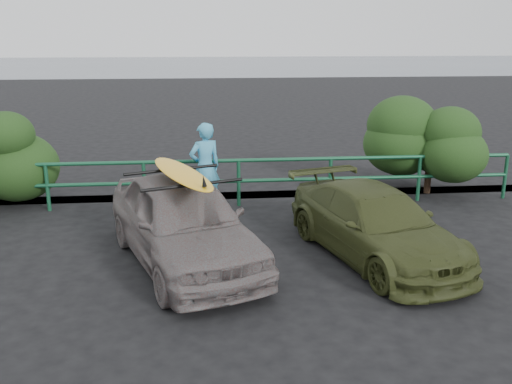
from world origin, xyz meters
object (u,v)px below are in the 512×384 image
man (205,167)px  olive_vehicle (375,224)px  surfboard (182,173)px  sedan (183,221)px  guardrail (192,183)px

man → olive_vehicle: bearing=111.8°
surfboard → olive_vehicle: bearing=-20.4°
sedan → olive_vehicle: 3.15m
guardrail → surfboard: bearing=-91.7°
sedan → man: size_ratio=2.24×
sedan → surfboard: (0.00, 0.00, 0.80)m
guardrail → man: man is taller
sedan → man: 2.86m
surfboard → sedan: bearing=0.0°
man → surfboard: (-0.38, -2.82, 0.58)m
guardrail → olive_vehicle: bearing=-45.6°
guardrail → olive_vehicle: (3.06, -3.12, 0.05)m
guardrail → olive_vehicle: size_ratio=3.54×
sedan → surfboard: bearing=0.0°
guardrail → man: size_ratio=7.51×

